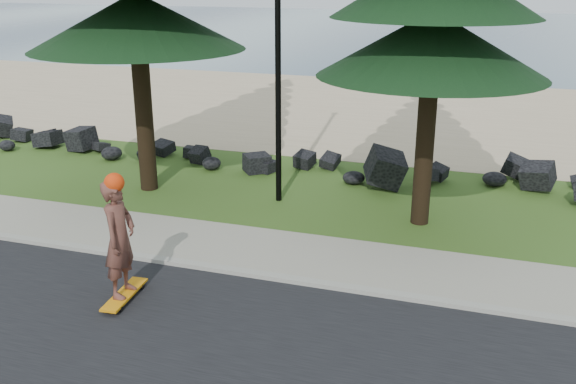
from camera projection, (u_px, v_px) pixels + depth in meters
name	position (u px, v px, depth m)	size (l,w,h in m)	color
ground	(228.00, 251.00, 13.02)	(160.00, 160.00, 0.00)	#39591B
road	(101.00, 378.00, 8.98)	(160.00, 7.00, 0.02)	black
kerb	(209.00, 268.00, 12.19)	(160.00, 0.20, 0.10)	#9D9A8D
sidewalk	(232.00, 246.00, 13.18)	(160.00, 2.00, 0.08)	#9E9A84
beach_sand	(369.00, 110.00, 26.03)	(160.00, 15.00, 0.01)	tan
ocean	(447.00, 31.00, 58.78)	(160.00, 58.00, 0.01)	#344A63
seawall_boulders	(306.00, 172.00, 18.04)	(60.00, 2.40, 1.10)	black
lamp_post	(278.00, 29.00, 14.52)	(0.25, 0.14, 8.14)	black
skateboarder	(120.00, 239.00, 10.72)	(0.55, 1.25, 2.29)	orange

